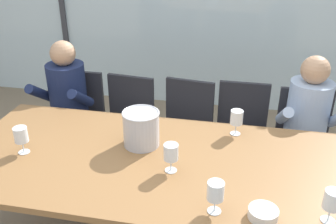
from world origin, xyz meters
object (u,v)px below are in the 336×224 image
(chair_center, at_px, (186,124))
(wine_glass_center_pour, at_px, (333,200))
(dining_table, at_px, (157,169))
(ice_bucket_primary, at_px, (141,128))
(person_pale_blue_shirt, at_px, (308,124))
(person_navy_polo, at_px, (64,102))
(wine_glass_by_left_taster, at_px, (21,135))
(wine_glass_spare_empty, at_px, (216,191))
(tasting_bowl, at_px, (263,213))
(chair_left_of_center, at_px, (127,119))
(chair_right_of_center, at_px, (241,128))
(chair_near_window_right, at_px, (303,136))
(chair_near_curtain, at_px, (78,114))
(wine_glass_near_bucket, at_px, (237,118))
(wine_glass_by_right_taster, at_px, (171,153))

(chair_center, distance_m, wine_glass_center_pour, 1.61)
(dining_table, relative_size, ice_bucket_primary, 10.37)
(dining_table, distance_m, wine_glass_center_pour, 1.00)
(person_pale_blue_shirt, height_order, wine_glass_center_pour, person_pale_blue_shirt)
(person_navy_polo, xyz_separation_m, wine_glass_by_left_taster, (0.17, -0.91, 0.21))
(wine_glass_center_pour, bearing_deg, wine_glass_spare_empty, -175.50)
(dining_table, relative_size, tasting_bowl, 16.81)
(chair_left_of_center, xyz_separation_m, wine_glass_by_left_taster, (-0.34, -1.02, 0.38))
(chair_right_of_center, height_order, ice_bucket_primary, ice_bucket_primary)
(chair_near_window_right, xyz_separation_m, wine_glass_spare_empty, (-0.61, -1.33, 0.38))
(chair_center, bearing_deg, wine_glass_center_pour, -47.92)
(chair_near_curtain, relative_size, wine_glass_near_bucket, 5.00)
(chair_left_of_center, distance_m, chair_right_of_center, 0.98)
(dining_table, bearing_deg, tasting_bowl, -31.94)
(dining_table, xyz_separation_m, ice_bucket_primary, (-0.13, 0.16, 0.18))
(chair_near_curtain, height_order, chair_left_of_center, same)
(dining_table, xyz_separation_m, chair_right_of_center, (0.50, 0.98, -0.19))
(wine_glass_spare_empty, bearing_deg, ice_bucket_primary, 133.53)
(person_pale_blue_shirt, bearing_deg, chair_near_window_right, 85.86)
(dining_table, relative_size, wine_glass_by_left_taster, 14.11)
(person_pale_blue_shirt, xyz_separation_m, wine_glass_center_pour, (-0.06, -1.17, 0.21))
(chair_right_of_center, distance_m, wine_glass_spare_empty, 1.43)
(tasting_bowl, bearing_deg, chair_near_curtain, 139.37)
(chair_right_of_center, xyz_separation_m, ice_bucket_primary, (-0.63, -0.83, 0.38))
(wine_glass_by_left_taster, bearing_deg, chair_left_of_center, 71.40)
(person_pale_blue_shirt, xyz_separation_m, ice_bucket_primary, (-1.12, -0.67, 0.21))
(wine_glass_by_left_taster, bearing_deg, wine_glass_center_pour, -8.52)
(dining_table, height_order, wine_glass_by_left_taster, wine_glass_by_left_taster)
(wine_glass_near_bucket, xyz_separation_m, wine_glass_center_pour, (0.47, -0.76, 0.00))
(chair_right_of_center, xyz_separation_m, wine_glass_center_pour, (0.42, -1.33, 0.38))
(tasting_bowl, bearing_deg, wine_glass_near_bucket, 101.72)
(person_pale_blue_shirt, bearing_deg, wine_glass_by_right_taster, -136.60)
(chair_right_of_center, relative_size, wine_glass_center_pour, 5.00)
(tasting_bowl, bearing_deg, dining_table, 148.06)
(person_pale_blue_shirt, height_order, wine_glass_spare_empty, person_pale_blue_shirt)
(wine_glass_center_pour, bearing_deg, ice_bucket_primary, 154.64)
(chair_left_of_center, relative_size, wine_glass_center_pour, 5.00)
(chair_right_of_center, relative_size, chair_near_window_right, 1.00)
(chair_left_of_center, bearing_deg, wine_glass_spare_empty, -50.54)
(tasting_bowl, bearing_deg, wine_glass_spare_empty, -179.38)
(chair_left_of_center, distance_m, wine_glass_spare_empty, 1.63)
(chair_near_window_right, bearing_deg, chair_left_of_center, 179.57)
(ice_bucket_primary, relative_size, wine_glass_by_left_taster, 1.36)
(chair_near_curtain, xyz_separation_m, wine_glass_by_left_taster, (0.12, -1.04, 0.38))
(wine_glass_by_left_taster, xyz_separation_m, wine_glass_spare_empty, (1.21, -0.30, 0.00))
(person_navy_polo, bearing_deg, wine_glass_by_left_taster, -75.16)
(chair_near_window_right, bearing_deg, dining_table, -137.02)
(wine_glass_center_pour, xyz_separation_m, wine_glass_spare_empty, (-0.54, -0.04, 0.00))
(wine_glass_near_bucket, bearing_deg, chair_left_of_center, 150.54)
(chair_left_of_center, distance_m, person_pale_blue_shirt, 1.48)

